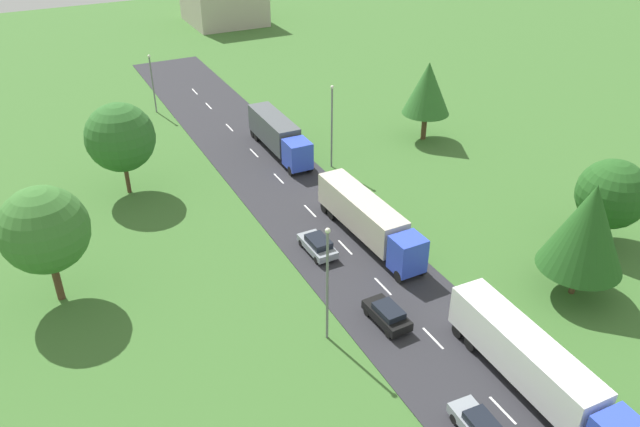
% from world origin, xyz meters
% --- Properties ---
extents(road, '(10.00, 140.00, 0.06)m').
position_xyz_m(road, '(0.00, 24.50, 0.03)').
color(road, '#2B2B30').
rests_on(road, ground).
extents(lane_marking_centre, '(0.16, 119.70, 0.01)m').
position_xyz_m(lane_marking_centre, '(0.00, 19.65, 0.07)').
color(lane_marking_centre, white).
rests_on(lane_marking_centre, road).
extents(truck_lead, '(2.75, 14.91, 3.68)m').
position_xyz_m(truck_lead, '(2.56, 16.10, 2.19)').
color(truck_lead, blue).
rests_on(truck_lead, road).
extents(truck_second, '(2.83, 13.65, 3.65)m').
position_xyz_m(truck_second, '(2.31, 36.11, 2.17)').
color(truck_second, blue).
rests_on(truck_second, road).
extents(truck_third, '(2.58, 12.24, 3.77)m').
position_xyz_m(truck_third, '(2.54, 55.70, 2.19)').
color(truck_third, blue).
rests_on(truck_third, road).
extents(car_third, '(1.96, 4.02, 1.47)m').
position_xyz_m(car_third, '(-2.02, 25.92, 0.84)').
color(car_third, black).
rests_on(car_third, road).
extents(car_fourth, '(1.90, 4.20, 1.47)m').
position_xyz_m(car_fourth, '(-2.43, 36.17, 0.83)').
color(car_fourth, '#8C939E').
rests_on(car_fourth, road).
extents(lamppost_second, '(0.36, 0.36, 8.98)m').
position_xyz_m(lamppost_second, '(-6.51, 26.54, 4.97)').
color(lamppost_second, slate).
rests_on(lamppost_second, ground).
extents(lamppost_third, '(0.36, 0.36, 8.93)m').
position_xyz_m(lamppost_third, '(6.13, 50.10, 4.95)').
color(lamppost_third, slate).
rests_on(lamppost_third, ground).
extents(lamppost_fourth, '(0.36, 0.36, 7.38)m').
position_xyz_m(lamppost_fourth, '(-6.52, 73.83, 4.16)').
color(lamppost_fourth, slate).
rests_on(lamppost_fourth, ground).
extents(tree_oak, '(5.34, 5.34, 9.03)m').
position_xyz_m(tree_oak, '(18.96, 51.77, 6.06)').
color(tree_oak, '#513823').
rests_on(tree_oak, ground).
extents(tree_birch, '(6.39, 6.39, 9.30)m').
position_xyz_m(tree_birch, '(-22.46, 39.47, 6.09)').
color(tree_birch, '#513823').
rests_on(tree_birch, ground).
extents(tree_pine, '(6.54, 6.54, 9.11)m').
position_xyz_m(tree_pine, '(-14.20, 54.05, 5.83)').
color(tree_pine, '#513823').
rests_on(tree_pine, ground).
extents(tree_elm, '(5.86, 5.86, 7.58)m').
position_xyz_m(tree_elm, '(20.16, 26.90, 4.64)').
color(tree_elm, '#513823').
rests_on(tree_elm, ground).
extents(tree_ash, '(6.23, 6.23, 9.32)m').
position_xyz_m(tree_ash, '(12.56, 22.65, 5.89)').
color(tree_ash, '#513823').
rests_on(tree_ash, ground).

